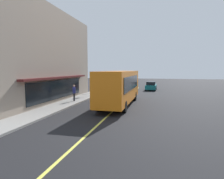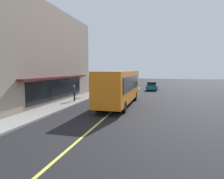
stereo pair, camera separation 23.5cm
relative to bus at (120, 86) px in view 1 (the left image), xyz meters
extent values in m
plane|color=black|center=(2.51, 0.02, -1.99)|extent=(120.00, 120.00, 0.00)
cube|color=gray|center=(2.51, 5.64, -1.91)|extent=(80.00, 2.44, 0.15)
cube|color=#D8D14C|center=(2.51, 0.02, -1.98)|extent=(36.00, 0.16, 0.01)
cube|color=gray|center=(-0.06, 11.53, 3.14)|extent=(18.94, 9.33, 10.26)
cube|color=#4C1919|center=(-0.06, 6.61, 0.81)|extent=(13.26, 0.70, 0.20)
cube|color=black|center=(-0.06, 6.83, -0.49)|extent=(11.36, 0.08, 2.00)
cube|color=orange|center=(-0.04, 0.00, 0.01)|extent=(11.03, 2.63, 3.00)
cube|color=black|center=(5.41, -0.07, 0.37)|extent=(0.15, 2.10, 1.80)
cube|color=black|center=(-0.32, 1.27, 0.37)|extent=(8.80, 0.17, 1.32)
cube|color=black|center=(-0.35, -1.27, 0.37)|extent=(8.80, 0.17, 1.32)
cube|color=#0CF259|center=(5.48, -0.07, 1.26)|extent=(0.10, 1.90, 0.36)
cube|color=#2D2D33|center=(5.51, -0.07, -1.24)|extent=(0.19, 2.40, 0.40)
cylinder|color=black|center=(3.50, 1.09, -1.49)|extent=(1.00, 0.31, 1.00)
cylinder|color=black|center=(3.47, -1.17, -1.49)|extent=(1.00, 0.31, 1.00)
cylinder|color=black|center=(-3.54, 1.17, -1.49)|extent=(1.00, 0.31, 1.00)
cylinder|color=black|center=(-3.57, -1.09, -1.49)|extent=(1.00, 0.31, 1.00)
cylinder|color=#2D2D33|center=(6.04, 4.84, -0.24)|extent=(0.12, 0.12, 3.20)
cube|color=black|center=(6.04, 5.04, 0.91)|extent=(0.30, 0.30, 0.90)
sphere|color=red|center=(6.04, 5.21, 1.18)|extent=(0.18, 0.18, 0.18)
sphere|color=orange|center=(6.04, 5.21, 0.91)|extent=(0.18, 0.18, 0.18)
sphere|color=green|center=(6.04, 5.21, 0.64)|extent=(0.18, 0.18, 0.18)
cube|color=#14666B|center=(16.22, -2.61, -1.39)|extent=(4.36, 1.94, 0.75)
cube|color=black|center=(16.07, -2.60, -0.74)|extent=(2.46, 1.59, 0.55)
cylinder|color=black|center=(17.67, -1.83, -1.67)|extent=(0.65, 0.24, 0.64)
cylinder|color=black|center=(17.61, -3.47, -1.67)|extent=(0.65, 0.24, 0.64)
cylinder|color=black|center=(14.83, -1.74, -1.67)|extent=(0.65, 0.24, 0.64)
cylinder|color=black|center=(14.77, -3.38, -1.67)|extent=(0.65, 0.24, 0.64)
cube|color=maroon|center=(15.23, 3.39, -1.39)|extent=(4.38, 2.01, 0.75)
cube|color=black|center=(15.08, 3.38, -0.74)|extent=(2.48, 1.63, 0.55)
cylinder|color=black|center=(16.61, 4.28, -1.67)|extent=(0.65, 0.25, 0.64)
cylinder|color=black|center=(16.69, 2.64, -1.67)|extent=(0.65, 0.25, 0.64)
cylinder|color=black|center=(13.78, 4.14, -1.67)|extent=(0.65, 0.25, 0.64)
cylinder|color=black|center=(13.86, 2.50, -1.67)|extent=(0.65, 0.25, 0.64)
cylinder|color=black|center=(8.34, 5.88, -1.38)|extent=(0.18, 0.18, 0.90)
cylinder|color=#B28C33|center=(8.34, 5.88, -0.58)|extent=(0.34, 0.34, 0.71)
sphere|color=tan|center=(8.34, 5.88, -0.09)|extent=(0.25, 0.25, 0.25)
cylinder|color=black|center=(0.53, 5.29, -1.40)|extent=(0.18, 0.18, 0.88)
cylinder|color=#33388C|center=(0.53, 5.29, -0.61)|extent=(0.34, 0.34, 0.69)
sphere|color=tan|center=(0.53, 5.29, -0.15)|extent=(0.24, 0.24, 0.24)
camera|label=1|loc=(-20.11, -3.81, 1.67)|focal=32.17mm
camera|label=2|loc=(-20.06, -4.03, 1.67)|focal=32.17mm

